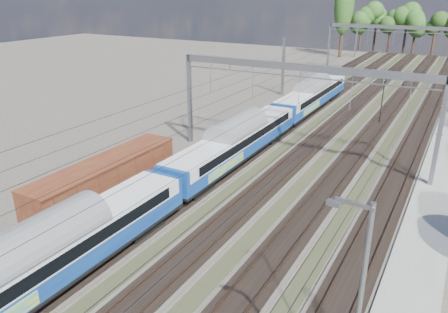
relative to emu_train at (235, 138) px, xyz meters
The scene contains 10 objects.
track_bed 19.14m from the emu_train, 76.29° to the left, with size 21.00×130.00×0.34m.
platform 17.92m from the emu_train, 21.68° to the right, with size 3.00×70.00×0.30m, color gray.
catenary 26.85m from the emu_train, 79.52° to the left, with size 25.65×130.00×9.00m.
tree_belt 68.01m from the emu_train, 80.70° to the left, with size 39.57×98.07×11.89m.
poplar 72.74m from the emu_train, 97.97° to the left, with size 4.40×4.40×19.04m.
emu_train is the anchor object (origin of this frame).
freight_boxcar 12.31m from the emu_train, 111.47° to the right, with size 2.71×13.08×3.37m.
worker 42.84m from the emu_train, 78.70° to the left, with size 0.56×0.37×1.54m, color black.
signal_near 21.75m from the emu_train, 65.76° to the left, with size 0.36×0.33×5.72m.
lamp_post 25.41m from the emu_train, 52.92° to the right, with size 1.51×0.28×9.03m.
Camera 1 is at (12.63, -5.96, 14.99)m, focal length 35.00 mm.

